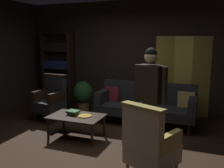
{
  "coord_description": "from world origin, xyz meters",
  "views": [
    {
      "loc": [
        1.74,
        -3.73,
        1.82
      ],
      "look_at": [
        0.0,
        0.8,
        0.95
      ],
      "focal_mm": 39.8,
      "sensor_mm": 36.0,
      "label": 1
    }
  ],
  "objects_px": {
    "potted_plant": "(83,95)",
    "book_green_cloth": "(73,111)",
    "velvet_couch": "(146,103)",
    "armchair_gilt_accent": "(150,144)",
    "bookshelf": "(58,67)",
    "armchair_wing_left": "(51,99)",
    "book_tan_leather": "(73,113)",
    "coffee_table": "(76,118)",
    "folding_screen": "(183,75)",
    "brass_tray": "(85,116)",
    "standing_figure": "(150,92)"
  },
  "relations": [
    {
      "from": "bookshelf",
      "to": "book_tan_leather",
      "type": "height_order",
      "value": "bookshelf"
    },
    {
      "from": "standing_figure",
      "to": "coffee_table",
      "type": "bearing_deg",
      "value": 172.9
    },
    {
      "from": "armchair_gilt_accent",
      "to": "standing_figure",
      "type": "bearing_deg",
      "value": 103.01
    },
    {
      "from": "bookshelf",
      "to": "potted_plant",
      "type": "bearing_deg",
      "value": -25.61
    },
    {
      "from": "folding_screen",
      "to": "potted_plant",
      "type": "height_order",
      "value": "folding_screen"
    },
    {
      "from": "armchair_wing_left",
      "to": "bookshelf",
      "type": "bearing_deg",
      "value": 115.57
    },
    {
      "from": "book_tan_leather",
      "to": "coffee_table",
      "type": "bearing_deg",
      "value": -27.42
    },
    {
      "from": "bookshelf",
      "to": "coffee_table",
      "type": "bearing_deg",
      "value": -50.26
    },
    {
      "from": "coffee_table",
      "to": "book_green_cloth",
      "type": "height_order",
      "value": "book_green_cloth"
    },
    {
      "from": "bookshelf",
      "to": "velvet_couch",
      "type": "xyz_separation_m",
      "value": [
        2.7,
        -0.74,
        -0.62
      ]
    },
    {
      "from": "book_tan_leather",
      "to": "book_green_cloth",
      "type": "relative_size",
      "value": 0.86
    },
    {
      "from": "coffee_table",
      "to": "armchair_gilt_accent",
      "type": "bearing_deg",
      "value": -30.32
    },
    {
      "from": "velvet_couch",
      "to": "armchair_gilt_accent",
      "type": "relative_size",
      "value": 2.04
    },
    {
      "from": "coffee_table",
      "to": "armchair_wing_left",
      "type": "relative_size",
      "value": 0.96
    },
    {
      "from": "armchair_gilt_accent",
      "to": "brass_tray",
      "type": "bearing_deg",
      "value": 146.11
    },
    {
      "from": "book_green_cloth",
      "to": "book_tan_leather",
      "type": "bearing_deg",
      "value": 0.0
    },
    {
      "from": "velvet_couch",
      "to": "coffee_table",
      "type": "bearing_deg",
      "value": -128.88
    },
    {
      "from": "brass_tray",
      "to": "folding_screen",
      "type": "bearing_deg",
      "value": 53.63
    },
    {
      "from": "folding_screen",
      "to": "brass_tray",
      "type": "height_order",
      "value": "folding_screen"
    },
    {
      "from": "velvet_couch",
      "to": "standing_figure",
      "type": "bearing_deg",
      "value": -74.9
    },
    {
      "from": "potted_plant",
      "to": "book_green_cloth",
      "type": "xyz_separation_m",
      "value": [
        0.55,
        -1.47,
        0.02
      ]
    },
    {
      "from": "coffee_table",
      "to": "armchair_wing_left",
      "type": "bearing_deg",
      "value": 145.6
    },
    {
      "from": "brass_tray",
      "to": "coffee_table",
      "type": "bearing_deg",
      "value": -169.88
    },
    {
      "from": "velvet_couch",
      "to": "book_tan_leather",
      "type": "relative_size",
      "value": 11.15
    },
    {
      "from": "armchair_wing_left",
      "to": "potted_plant",
      "type": "height_order",
      "value": "armchair_wing_left"
    },
    {
      "from": "bookshelf",
      "to": "standing_figure",
      "type": "distance_m",
      "value": 3.79
    },
    {
      "from": "book_tan_leather",
      "to": "brass_tray",
      "type": "xyz_separation_m",
      "value": [
        0.26,
        -0.02,
        -0.01
      ]
    },
    {
      "from": "folding_screen",
      "to": "velvet_couch",
      "type": "xyz_separation_m",
      "value": [
        -0.67,
        -0.84,
        -0.53
      ]
    },
    {
      "from": "bookshelf",
      "to": "book_green_cloth",
      "type": "height_order",
      "value": "bookshelf"
    },
    {
      "from": "armchair_wing_left",
      "to": "book_green_cloth",
      "type": "xyz_separation_m",
      "value": [
        0.96,
        -0.67,
        -0.01
      ]
    },
    {
      "from": "folding_screen",
      "to": "brass_tray",
      "type": "distance_m",
      "value": 2.64
    },
    {
      "from": "bookshelf",
      "to": "potted_plant",
      "type": "distance_m",
      "value": 1.29
    },
    {
      "from": "standing_figure",
      "to": "book_green_cloth",
      "type": "relative_size",
      "value": 7.72
    },
    {
      "from": "velvet_couch",
      "to": "armchair_wing_left",
      "type": "distance_m",
      "value": 2.15
    },
    {
      "from": "bookshelf",
      "to": "armchair_gilt_accent",
      "type": "bearing_deg",
      "value": -42.03
    },
    {
      "from": "folding_screen",
      "to": "coffee_table",
      "type": "height_order",
      "value": "folding_screen"
    },
    {
      "from": "armchair_wing_left",
      "to": "book_tan_leather",
      "type": "height_order",
      "value": "armchair_wing_left"
    },
    {
      "from": "velvet_couch",
      "to": "brass_tray",
      "type": "xyz_separation_m",
      "value": [
        -0.86,
        -1.24,
        -0.03
      ]
    },
    {
      "from": "armchair_wing_left",
      "to": "coffee_table",
      "type": "bearing_deg",
      "value": -34.4
    },
    {
      "from": "potted_plant",
      "to": "brass_tray",
      "type": "height_order",
      "value": "potted_plant"
    },
    {
      "from": "brass_tray",
      "to": "potted_plant",
      "type": "bearing_deg",
      "value": 118.52
    },
    {
      "from": "velvet_couch",
      "to": "potted_plant",
      "type": "relative_size",
      "value": 2.67
    },
    {
      "from": "coffee_table",
      "to": "armchair_wing_left",
      "type": "height_order",
      "value": "armchair_wing_left"
    },
    {
      "from": "bookshelf",
      "to": "book_tan_leather",
      "type": "distance_m",
      "value": 2.59
    },
    {
      "from": "bookshelf",
      "to": "book_green_cloth",
      "type": "xyz_separation_m",
      "value": [
        1.58,
        -1.96,
        -0.6
      ]
    },
    {
      "from": "bookshelf",
      "to": "brass_tray",
      "type": "distance_m",
      "value": 2.78
    },
    {
      "from": "velvet_couch",
      "to": "book_tan_leather",
      "type": "height_order",
      "value": "velvet_couch"
    },
    {
      "from": "folding_screen",
      "to": "brass_tray",
      "type": "relative_size",
      "value": 7.41
    },
    {
      "from": "armchair_gilt_accent",
      "to": "book_tan_leather",
      "type": "height_order",
      "value": "armchair_gilt_accent"
    },
    {
      "from": "coffee_table",
      "to": "potted_plant",
      "type": "xyz_separation_m",
      "value": [
        -0.65,
        1.52,
        0.08
      ]
    }
  ]
}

